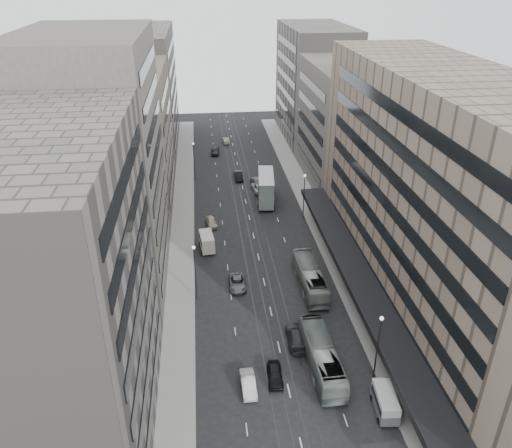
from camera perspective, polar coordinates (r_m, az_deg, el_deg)
name	(u,v)px	position (r m, az deg, el deg)	size (l,w,h in m)	color
ground	(280,353)	(60.92, 2.79, -14.47)	(220.00, 220.00, 0.00)	black
sidewalk_right	(312,210)	(93.81, 6.46, 1.58)	(4.00, 125.00, 0.15)	gray
sidewalk_left	(183,217)	(91.75, -8.33, 0.84)	(4.00, 125.00, 0.15)	gray
department_store	(445,201)	(65.60, 20.81, 2.46)	(19.20, 60.00, 30.00)	gray
building_right_mid	(346,124)	(105.07, 10.25, 11.14)	(15.00, 28.00, 24.00)	#524C47
building_right_far	(315,84)	(132.79, 6.72, 15.63)	(15.00, 32.00, 28.00)	slate
building_left_a	(51,302)	(46.76, -22.34, -8.21)	(15.00, 28.00, 30.00)	slate
building_left_b	(100,168)	(69.28, -17.44, 6.16)	(15.00, 26.00, 34.00)	#524C47
building_left_c	(127,138)	(95.92, -14.50, 9.46)	(15.00, 28.00, 25.00)	#655B4E
building_left_d	(142,91)	(127.26, -12.87, 14.64)	(15.00, 38.00, 28.00)	slate
lamp_right_near	(379,340)	(56.06, 13.83, -12.76)	(0.44, 0.44, 8.32)	#262628
lamp_right_far	(304,191)	(88.99, 5.52, 3.79)	(0.44, 0.44, 8.32)	#262628
lamp_left_near	(195,266)	(66.88, -7.01, -4.83)	(0.44, 0.44, 8.32)	#262628
lamp_left_far	(194,157)	(105.82, -7.11, 7.61)	(0.44, 0.44, 8.32)	#262628
bus_near	(322,356)	(58.32, 7.52, -14.77)	(2.85, 12.18, 3.39)	gray
bus_far	(310,277)	(70.96, 6.16, -6.08)	(2.84, 12.13, 3.38)	gray
double_decker	(266,188)	(95.59, 1.15, 4.19)	(4.06, 10.42, 5.56)	gray
vw_microbus	(385,402)	(55.24, 14.55, -19.06)	(2.37, 4.65, 2.43)	#525759
panel_van	(207,241)	(80.01, -5.64, -2.00)	(2.59, 4.65, 2.81)	beige
sedan_0	(275,375)	(57.29, 2.18, -16.81)	(1.65, 4.11, 1.40)	black
sedan_1	(248,384)	(56.27, -0.88, -17.80)	(1.49, 4.28, 1.41)	silver
sedan_2	(237,283)	(71.28, -2.14, -6.73)	(2.24, 4.86, 1.35)	slate
sedan_3	(297,336)	(61.98, 4.66, -12.67)	(2.32, 5.70, 1.65)	#28272A
sedan_4	(211,222)	(87.79, -5.11, 0.22)	(1.68, 4.18, 1.43)	#B9AF99
sedan_5	(238,176)	(107.17, -2.02, 5.54)	(1.69, 4.83, 1.59)	black
sedan_6	(259,187)	(101.32, 0.33, 4.21)	(2.53, 5.49, 1.53)	#B6B6B2
sedan_7	(256,181)	(104.33, 0.06, 4.92)	(2.15, 5.30, 1.54)	#5A5A5D
sedan_8	(215,151)	(122.70, -4.68, 8.35)	(1.92, 4.76, 1.62)	#262629
sedan_9	(226,140)	(130.61, -3.46, 9.52)	(1.48, 4.23, 1.39)	#B6A697
pedestrian	(386,384)	(57.35, 14.63, -17.28)	(0.71, 0.47, 1.95)	black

